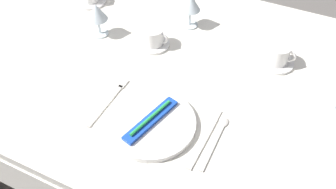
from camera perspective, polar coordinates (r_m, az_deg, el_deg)
name	(u,v)px	position (r m, az deg, el deg)	size (l,w,h in m)	color
ground_plane	(176,176)	(1.84, 1.26, -12.92)	(6.00, 6.00, 0.00)	slate
dining_table	(179,84)	(1.31, 1.72, 1.74)	(1.80, 1.11, 0.74)	silver
dinner_plate	(151,123)	(1.07, -2.77, -4.62)	(0.27, 0.27, 0.02)	white
toothbrush_package	(151,120)	(1.06, -2.80, -4.05)	(0.09, 0.21, 0.02)	blue
fork_outer	(110,100)	(1.16, -9.32, -0.85)	(0.02, 0.23, 0.00)	beige
dinner_knife	(204,139)	(1.05, 5.86, -7.17)	(0.02, 0.24, 0.00)	beige
spoon_soup	(217,136)	(1.06, 7.93, -6.66)	(0.03, 0.21, 0.01)	beige
saucer_left	(275,62)	(1.33, 16.83, 5.05)	(0.13, 0.13, 0.01)	white
coffee_cup_left	(278,54)	(1.30, 17.26, 6.29)	(0.11, 0.08, 0.07)	white
saucer_right	(153,44)	(1.35, -2.41, 8.14)	(0.12, 0.12, 0.01)	white
coffee_cup_right	(153,36)	(1.33, -2.39, 9.37)	(0.10, 0.08, 0.06)	white
saucer_far	(91,1)	(1.62, -12.31, 14.46)	(0.13, 0.13, 0.01)	white
wine_glass_centre	(190,4)	(1.40, 3.64, 14.37)	(0.08, 0.08, 0.14)	silver
wine_glass_right	(97,13)	(1.38, -11.38, 12.69)	(0.08, 0.08, 0.13)	silver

